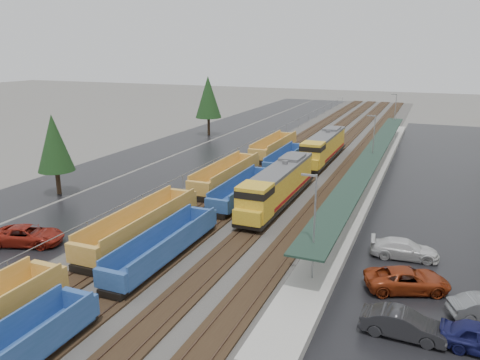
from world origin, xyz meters
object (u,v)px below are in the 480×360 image
object	(u,v)px
locomotive_trail	(323,147)
well_string_blue	(165,247)
parked_car_west_c	(28,235)
well_string_yellow	(141,226)
parked_car_east_c	(405,249)
parked_car_east_b	(407,280)
parked_car_east_a	(403,324)
locomotive_lead	(277,186)

from	to	relation	value
locomotive_trail	well_string_blue	distance (m)	36.62
well_string_blue	parked_car_west_c	distance (m)	12.24
well_string_yellow	parked_car_east_c	world-z (taller)	well_string_yellow
parked_car_east_b	well_string_blue	bearing A→B (deg)	75.46
locomotive_trail	parked_car_west_c	distance (m)	41.47
locomotive_trail	parked_car_east_c	distance (m)	31.73
parked_car_east_a	parked_car_east_b	size ratio (longest dim) A/B	0.84
parked_car_east_c	parked_car_east_a	bearing A→B (deg)	177.39
parked_car_east_c	locomotive_lead	bearing A→B (deg)	52.74
well_string_yellow	parked_car_east_a	size ratio (longest dim) A/B	18.32
locomotive_trail	parked_car_east_a	distance (m)	42.11
well_string_yellow	locomotive_trail	bearing A→B (deg)	76.60
parked_car_east_a	parked_car_west_c	bearing A→B (deg)	88.53
parked_car_east_a	parked_car_east_c	world-z (taller)	parked_car_east_a
locomotive_lead	parked_car_west_c	xyz separation A→B (m)	(-16.10, -17.19, -1.44)
locomotive_trail	parked_car_east_a	bearing A→B (deg)	-71.06
well_string_blue	parked_car_west_c	world-z (taller)	well_string_blue
parked_car_west_c	parked_car_east_a	world-z (taller)	parked_car_west_c
locomotive_trail	parked_car_east_b	bearing A→B (deg)	-68.40
locomotive_lead	well_string_yellow	xyz separation A→B (m)	(-8.00, -12.57, -1.03)
parked_car_west_c	parked_car_east_c	bearing A→B (deg)	-90.73
locomotive_trail	well_string_yellow	distance (m)	34.53
well_string_yellow	parked_car_east_c	xyz separation A→B (m)	(21.01, 4.68, -0.48)
well_string_blue	parked_car_east_c	world-z (taller)	well_string_blue
well_string_yellow	parked_car_east_a	bearing A→B (deg)	-16.05
parked_car_east_b	parked_car_west_c	bearing A→B (deg)	76.00
locomotive_lead	well_string_blue	xyz separation A→B (m)	(-4.00, -15.38, -1.14)
parked_car_east_c	well_string_blue	bearing A→B (deg)	107.75
parked_car_west_c	parked_car_east_b	bearing A→B (deg)	-100.72
locomotive_trail	well_string_blue	xyz separation A→B (m)	(-4.00, -36.38, -1.14)
parked_car_east_b	locomotive_trail	bearing A→B (deg)	-0.10
locomotive_lead	parked_car_west_c	bearing A→B (deg)	-133.13
locomotive_lead	parked_car_east_a	xyz separation A→B (m)	(13.66, -18.81, -1.48)
locomotive_lead	parked_car_west_c	world-z (taller)	locomotive_lead
parked_car_west_c	parked_car_east_a	size ratio (longest dim) A/B	1.24
locomotive_trail	parked_car_west_c	size ratio (longest dim) A/B	3.17
well_string_yellow	parked_car_east_a	xyz separation A→B (m)	(21.66, -6.23, -0.45)
locomotive_lead	well_string_blue	world-z (taller)	locomotive_lead
locomotive_trail	parked_car_east_b	xyz separation A→B (m)	(13.53, -34.18, -1.48)
parked_car_west_c	locomotive_lead	bearing A→B (deg)	-61.55
parked_car_east_a	parked_car_east_b	xyz separation A→B (m)	(-0.12, 5.63, 0.00)
locomotive_lead	parked_car_east_c	xyz separation A→B (m)	(13.01, -7.90, -1.51)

